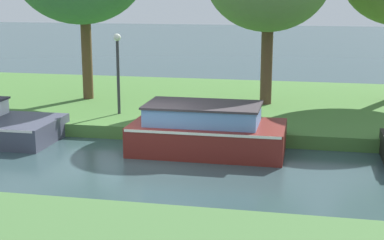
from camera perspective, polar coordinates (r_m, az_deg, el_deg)
ground_plane at (r=15.57m, az=-5.29°, el=-3.99°), size 120.00×120.00×0.00m
riverbank_far at (r=22.11m, az=-0.06°, el=1.64°), size 72.00×10.00×0.40m
maroon_barge at (r=16.16m, az=1.47°, el=-1.07°), size 4.28×2.24×1.37m
lamp_post at (r=19.24m, az=-7.34°, el=5.58°), size 0.24×0.24×2.67m
mooring_post_near at (r=17.33m, az=2.19°, el=0.36°), size 0.12×0.12×0.70m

